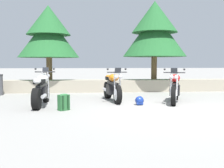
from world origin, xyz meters
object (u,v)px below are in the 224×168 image
rider_backpack (64,102)px  pine_tree_mid_left (155,30)px  motorcycle_white_near_left (42,90)px  pine_tree_far_left (49,33)px  rider_helmet (139,101)px  motorcycle_red_far_right (175,88)px  motorcycle_orange_centre (112,87)px

rider_backpack → pine_tree_mid_left: bearing=51.7°
rider_backpack → pine_tree_mid_left: 6.67m
motorcycle_white_near_left → pine_tree_far_left: 4.59m
rider_helmet → pine_tree_far_left: 6.00m
rider_helmet → pine_tree_mid_left: (1.50, 4.10, 2.74)m
pine_tree_mid_left → motorcycle_red_far_right: bearing=-93.4°
motorcycle_red_far_right → rider_helmet: motorcycle_red_far_right is taller
motorcycle_orange_centre → rider_helmet: size_ratio=7.36×
rider_backpack → rider_helmet: rider_backpack is taller
motorcycle_red_far_right → pine_tree_far_left: bearing=141.6°
motorcycle_red_far_right → motorcycle_orange_centre: bearing=166.7°
rider_helmet → motorcycle_red_far_right: bearing=18.8°
motorcycle_red_far_right → pine_tree_far_left: pine_tree_far_left is taller
rider_helmet → pine_tree_mid_left: pine_tree_mid_left is taller
motorcycle_orange_centre → rider_helmet: bearing=-49.8°
pine_tree_far_left → pine_tree_mid_left: (4.94, -0.07, 0.16)m
rider_helmet → pine_tree_far_left: bearing=129.5°
motorcycle_red_far_right → rider_backpack: size_ratio=4.20×
motorcycle_orange_centre → pine_tree_far_left: bearing=129.3°
motorcycle_white_near_left → rider_backpack: 1.19m
pine_tree_mid_left → motorcycle_white_near_left: bearing=-139.3°
rider_backpack → pine_tree_mid_left: pine_tree_mid_left is taller
motorcycle_orange_centre → pine_tree_far_left: pine_tree_far_left is taller
motorcycle_white_near_left → pine_tree_mid_left: pine_tree_mid_left is taller
pine_tree_far_left → pine_tree_mid_left: pine_tree_mid_left is taller
motorcycle_white_near_left → rider_backpack: motorcycle_white_near_left is taller
motorcycle_white_near_left → rider_backpack: (0.76, -0.89, -0.24)m
pine_tree_far_left → pine_tree_mid_left: size_ratio=0.93×
motorcycle_red_far_right → pine_tree_far_left: size_ratio=0.58×
motorcycle_white_near_left → pine_tree_far_left: (-0.38, 3.99, 2.23)m
rider_backpack → rider_helmet: size_ratio=1.68×
motorcycle_red_far_right → pine_tree_mid_left: (0.22, 3.67, 2.39)m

